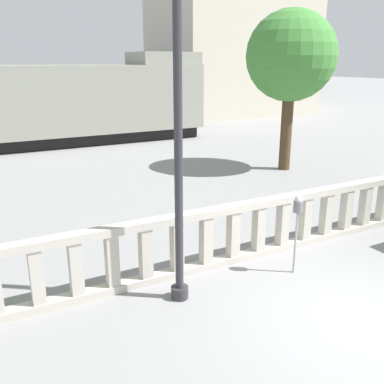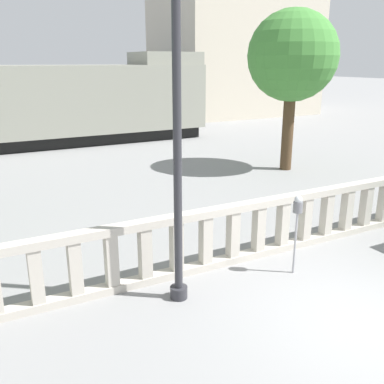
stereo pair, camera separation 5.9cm
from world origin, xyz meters
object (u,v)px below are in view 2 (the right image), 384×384
Objects in this scene: parking_meter at (298,211)px; tree_left at (293,57)px; lamppost at (177,115)px; train_far at (63,96)px.

tree_left reaches higher than parking_meter.
lamppost is at bearing 175.16° from parking_meter.
train_far is 4.71× the size of tree_left.
train_far is at bearing 106.09° from tree_left.
lamppost is 0.20× the size of train_far.
parking_meter is 8.53m from tree_left.
lamppost reaches higher than train_far.
lamppost is at bearing -97.09° from train_far.
parking_meter is at bearing -91.20° from train_far.
lamppost reaches higher than parking_meter.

